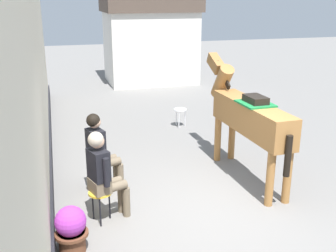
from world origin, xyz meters
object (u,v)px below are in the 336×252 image
object	(u,v)px
seated_visitor_far	(100,149)
spare_stool_white	(180,111)
saddled_horse_center	(248,115)
flower_planter_far	(71,229)
seated_visitor_near	(103,172)

from	to	relation	value
seated_visitor_far	spare_stool_white	xyz separation A→B (m)	(2.35, 3.05, -0.38)
saddled_horse_center	flower_planter_far	distance (m)	3.59
seated_visitor_far	saddled_horse_center	distance (m)	2.62
flower_planter_far	seated_visitor_far	bearing A→B (deg)	69.86
spare_stool_white	flower_planter_far	bearing A→B (deg)	-122.35
flower_planter_far	spare_stool_white	xyz separation A→B (m)	(2.93, 4.62, 0.07)
seated_visitor_near	seated_visitor_far	world-z (taller)	same
seated_visitor_far	spare_stool_white	distance (m)	3.87
seated_visitor_near	seated_visitor_far	size ratio (longest dim) A/B	1.00
seated_visitor_near	saddled_horse_center	xyz separation A→B (m)	(2.65, 0.83, 0.38)
seated_visitor_far	spare_stool_white	bearing A→B (deg)	52.40
seated_visitor_far	saddled_horse_center	size ratio (longest dim) A/B	0.46
flower_planter_far	spare_stool_white	world-z (taller)	flower_planter_far
seated_visitor_near	saddled_horse_center	distance (m)	2.81
seated_visitor_near	flower_planter_far	xyz separation A→B (m)	(-0.51, -0.66, -0.44)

